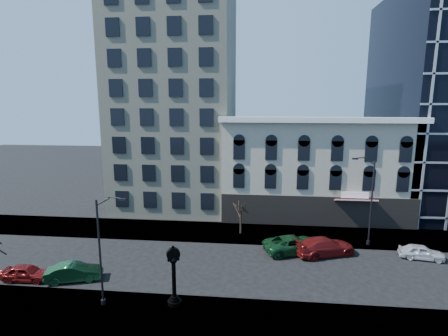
# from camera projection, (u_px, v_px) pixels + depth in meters

# --- Properties ---
(ground) EXTENTS (160.00, 160.00, 0.00)m
(ground) POSITION_uv_depth(u_px,v_px,m) (197.00, 265.00, 30.65)
(ground) COLOR black
(ground) RESTS_ON ground
(sidewalk_far) EXTENTS (160.00, 6.00, 0.12)m
(sidewalk_far) POSITION_uv_depth(u_px,v_px,m) (210.00, 232.00, 38.46)
(sidewalk_far) COLOR #99978B
(sidewalk_far) RESTS_ON ground
(sidewalk_near) EXTENTS (160.00, 6.00, 0.12)m
(sidewalk_near) POSITION_uv_depth(u_px,v_px,m) (175.00, 321.00, 22.82)
(sidewalk_near) COLOR #99978B
(sidewalk_near) RESTS_ON ground
(cream_tower) EXTENTS (15.90, 15.40, 42.50)m
(cream_tower) POSITION_uv_depth(u_px,v_px,m) (174.00, 62.00, 46.10)
(cream_tower) COLOR beige
(cream_tower) RESTS_ON ground
(victorian_row) EXTENTS (22.60, 11.19, 12.50)m
(victorian_row) POSITION_uv_depth(u_px,v_px,m) (313.00, 168.00, 43.86)
(victorian_row) COLOR #B2AB93
(victorian_row) RESTS_ON ground
(street_clock) EXTENTS (0.99, 0.99, 4.37)m
(street_clock) POSITION_uv_depth(u_px,v_px,m) (174.00, 278.00, 24.25)
(street_clock) COLOR black
(street_clock) RESTS_ON sidewalk_near
(street_lamp_near) EXTENTS (2.09, 0.43, 8.06)m
(street_lamp_near) POSITION_uv_depth(u_px,v_px,m) (106.00, 222.00, 23.33)
(street_lamp_near) COLOR black
(street_lamp_near) RESTS_ON sidewalk_near
(street_lamp_far) EXTENTS (2.33, 0.52, 9.02)m
(street_lamp_far) POSITION_uv_depth(u_px,v_px,m) (367.00, 178.00, 33.59)
(street_lamp_far) COLOR black
(street_lamp_far) RESTS_ON sidewalk_far
(bare_tree_far) EXTENTS (2.50, 2.50, 4.29)m
(bare_tree_far) POSITION_uv_depth(u_px,v_px,m) (241.00, 204.00, 37.26)
(bare_tree_far) COLOR #2F2217
(bare_tree_far) RESTS_ON sidewalk_far
(car_near_a) EXTENTS (3.89, 1.68, 1.31)m
(car_near_a) POSITION_uv_depth(u_px,v_px,m) (26.00, 273.00, 28.00)
(car_near_a) COLOR maroon
(car_near_a) RESTS_ON ground
(car_near_b) EXTENTS (4.56, 2.71, 1.42)m
(car_near_b) POSITION_uv_depth(u_px,v_px,m) (74.00, 272.00, 27.97)
(car_near_b) COLOR #143F1E
(car_near_b) RESTS_ON ground
(car_far_a) EXTENTS (6.31, 4.41, 1.60)m
(car_far_a) POSITION_uv_depth(u_px,v_px,m) (294.00, 244.00, 33.17)
(car_far_a) COLOR #143F1E
(car_far_a) RESTS_ON ground
(car_far_b) EXTENTS (6.22, 4.22, 1.67)m
(car_far_b) POSITION_uv_depth(u_px,v_px,m) (325.00, 246.00, 32.64)
(car_far_b) COLOR maroon
(car_far_b) RESTS_ON ground
(car_far_c) EXTENTS (4.04, 2.18, 1.30)m
(car_far_c) POSITION_uv_depth(u_px,v_px,m) (422.00, 252.00, 31.84)
(car_far_c) COLOR silver
(car_far_c) RESTS_ON ground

